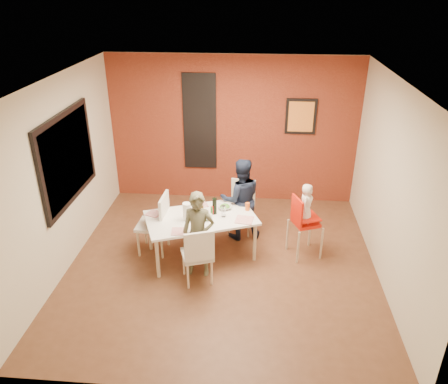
# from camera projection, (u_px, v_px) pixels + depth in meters

# --- Properties ---
(ground) EXTENTS (4.50, 4.50, 0.00)m
(ground) POSITION_uv_depth(u_px,v_px,m) (222.00, 264.00, 6.52)
(ground) COLOR brown
(ground) RESTS_ON ground
(ceiling) EXTENTS (4.50, 4.50, 0.02)m
(ceiling) POSITION_uv_depth(u_px,v_px,m) (222.00, 82.00, 5.33)
(ceiling) COLOR silver
(ceiling) RESTS_ON wall_back
(wall_back) EXTENTS (4.50, 0.02, 2.70)m
(wall_back) POSITION_uv_depth(u_px,v_px,m) (233.00, 130.00, 7.94)
(wall_back) COLOR beige
(wall_back) RESTS_ON ground
(wall_front) EXTENTS (4.50, 0.02, 2.70)m
(wall_front) POSITION_uv_depth(u_px,v_px,m) (200.00, 286.00, 3.91)
(wall_front) COLOR beige
(wall_front) RESTS_ON ground
(wall_left) EXTENTS (0.02, 4.50, 2.70)m
(wall_left) POSITION_uv_depth(u_px,v_px,m) (62.00, 176.00, 6.09)
(wall_left) COLOR beige
(wall_left) RESTS_ON ground
(wall_right) EXTENTS (0.02, 4.50, 2.70)m
(wall_right) POSITION_uv_depth(u_px,v_px,m) (392.00, 188.00, 5.76)
(wall_right) COLOR beige
(wall_right) RESTS_ON ground
(brick_accent_wall) EXTENTS (4.50, 0.02, 2.70)m
(brick_accent_wall) POSITION_uv_depth(u_px,v_px,m) (233.00, 131.00, 7.92)
(brick_accent_wall) COLOR maroon
(brick_accent_wall) RESTS_ON ground
(picture_window_frame) EXTENTS (0.05, 1.70, 1.30)m
(picture_window_frame) POSITION_uv_depth(u_px,v_px,m) (68.00, 158.00, 6.18)
(picture_window_frame) COLOR black
(picture_window_frame) RESTS_ON wall_left
(picture_window_pane) EXTENTS (0.02, 1.55, 1.15)m
(picture_window_pane) POSITION_uv_depth(u_px,v_px,m) (69.00, 158.00, 6.18)
(picture_window_pane) COLOR black
(picture_window_pane) RESTS_ON wall_left
(glassblock_strip) EXTENTS (0.55, 0.03, 1.70)m
(glassblock_strip) POSITION_uv_depth(u_px,v_px,m) (200.00, 122.00, 7.89)
(glassblock_strip) COLOR silver
(glassblock_strip) RESTS_ON wall_back
(glassblock_surround) EXTENTS (0.60, 0.03, 1.76)m
(glassblock_surround) POSITION_uv_depth(u_px,v_px,m) (200.00, 122.00, 7.88)
(glassblock_surround) COLOR black
(glassblock_surround) RESTS_ON wall_back
(art_print_frame) EXTENTS (0.54, 0.03, 0.64)m
(art_print_frame) POSITION_uv_depth(u_px,v_px,m) (301.00, 117.00, 7.68)
(art_print_frame) COLOR black
(art_print_frame) RESTS_ON wall_back
(art_print_canvas) EXTENTS (0.44, 0.01, 0.54)m
(art_print_canvas) POSITION_uv_depth(u_px,v_px,m) (301.00, 117.00, 7.67)
(art_print_canvas) COLOR orange
(art_print_canvas) RESTS_ON wall_back
(dining_table) EXTENTS (1.81, 1.41, 0.66)m
(dining_table) POSITION_uv_depth(u_px,v_px,m) (201.00, 220.00, 6.48)
(dining_table) COLOR white
(dining_table) RESTS_ON ground
(chair_near) EXTENTS (0.52, 0.52, 0.87)m
(chair_near) POSITION_uv_depth(u_px,v_px,m) (198.00, 253.00, 5.91)
(chair_near) COLOR silver
(chair_near) RESTS_ON ground
(chair_far) EXTENTS (0.46, 0.46, 0.87)m
(chair_far) POSITION_uv_depth(u_px,v_px,m) (242.00, 203.00, 7.23)
(chair_far) COLOR silver
(chair_far) RESTS_ON ground
(chair_left) EXTENTS (0.47, 0.47, 0.96)m
(chair_left) POSITION_uv_depth(u_px,v_px,m) (158.00, 221.00, 6.60)
(chair_left) COLOR silver
(chair_left) RESTS_ON ground
(high_chair) EXTENTS (0.53, 0.53, 0.99)m
(high_chair) POSITION_uv_depth(u_px,v_px,m) (303.00, 221.00, 6.49)
(high_chair) COLOR red
(high_chair) RESTS_ON ground
(child_near) EXTENTS (0.48, 0.33, 1.27)m
(child_near) POSITION_uv_depth(u_px,v_px,m) (198.00, 235.00, 6.05)
(child_near) COLOR brown
(child_near) RESTS_ON ground
(child_far) EXTENTS (0.75, 0.64, 1.36)m
(child_far) POSITION_uv_depth(u_px,v_px,m) (241.00, 199.00, 6.94)
(child_far) COLOR #151C30
(child_far) RESTS_ON ground
(toddler) EXTENTS (0.27, 0.34, 0.60)m
(toddler) POSITION_uv_depth(u_px,v_px,m) (306.00, 203.00, 6.37)
(toddler) COLOR white
(toddler) RESTS_ON high_chair
(plate_near_left) EXTENTS (0.23, 0.23, 0.01)m
(plate_near_left) POSITION_uv_depth(u_px,v_px,m) (179.00, 231.00, 6.07)
(plate_near_left) COLOR white
(plate_near_left) RESTS_ON dining_table
(plate_far_mid) EXTENTS (0.32, 0.32, 0.01)m
(plate_far_mid) POSITION_uv_depth(u_px,v_px,m) (199.00, 204.00, 6.80)
(plate_far_mid) COLOR silver
(plate_far_mid) RESTS_ON dining_table
(plate_near_right) EXTENTS (0.28, 0.28, 0.01)m
(plate_near_right) POSITION_uv_depth(u_px,v_px,m) (244.00, 220.00, 6.36)
(plate_near_right) COLOR white
(plate_near_right) RESTS_ON dining_table
(plate_far_left) EXTENTS (0.27, 0.27, 0.01)m
(plate_far_left) POSITION_uv_depth(u_px,v_px,m) (154.00, 214.00, 6.53)
(plate_far_left) COLOR white
(plate_far_left) RESTS_ON dining_table
(salad_bowl_a) EXTENTS (0.20, 0.20, 0.05)m
(salad_bowl_a) POSITION_uv_depth(u_px,v_px,m) (206.00, 217.00, 6.39)
(salad_bowl_a) COLOR white
(salad_bowl_a) RESTS_ON dining_table
(salad_bowl_b) EXTENTS (0.24, 0.24, 0.05)m
(salad_bowl_b) POSITION_uv_depth(u_px,v_px,m) (225.00, 207.00, 6.68)
(salad_bowl_b) COLOR silver
(salad_bowl_b) RESTS_ON dining_table
(wine_bottle) EXTENTS (0.07, 0.07, 0.25)m
(wine_bottle) POSITION_uv_depth(u_px,v_px,m) (215.00, 206.00, 6.49)
(wine_bottle) COLOR black
(wine_bottle) RESTS_ON dining_table
(wine_glass_a) EXTENTS (0.07, 0.07, 0.21)m
(wine_glass_a) POSITION_uv_depth(u_px,v_px,m) (202.00, 218.00, 6.21)
(wine_glass_a) COLOR white
(wine_glass_a) RESTS_ON dining_table
(wine_glass_b) EXTENTS (0.06, 0.06, 0.18)m
(wine_glass_b) POSITION_uv_depth(u_px,v_px,m) (224.00, 211.00, 6.42)
(wine_glass_b) COLOR silver
(wine_glass_b) RESTS_ON dining_table
(paper_towel_roll) EXTENTS (0.12, 0.12, 0.27)m
(paper_towel_roll) POSITION_uv_depth(u_px,v_px,m) (187.00, 212.00, 6.32)
(paper_towel_roll) COLOR white
(paper_towel_roll) RESTS_ON dining_table
(condiment_red) EXTENTS (0.04, 0.04, 0.14)m
(condiment_red) POSITION_uv_depth(u_px,v_px,m) (212.00, 210.00, 6.48)
(condiment_red) COLOR red
(condiment_red) RESTS_ON dining_table
(condiment_green) EXTENTS (0.04, 0.04, 0.14)m
(condiment_green) POSITION_uv_depth(u_px,v_px,m) (212.00, 211.00, 6.47)
(condiment_green) COLOR #356C24
(condiment_green) RESTS_ON dining_table
(condiment_brown) EXTENTS (0.04, 0.04, 0.15)m
(condiment_brown) POSITION_uv_depth(u_px,v_px,m) (202.00, 210.00, 6.49)
(condiment_brown) COLOR brown
(condiment_brown) RESTS_ON dining_table
(sippy_cup) EXTENTS (0.07, 0.07, 0.12)m
(sippy_cup) POSITION_uv_depth(u_px,v_px,m) (247.00, 207.00, 6.62)
(sippy_cup) COLOR #D05517
(sippy_cup) RESTS_ON dining_table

